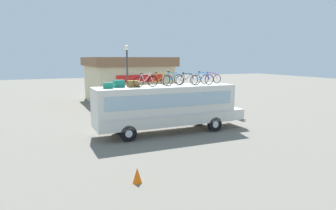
% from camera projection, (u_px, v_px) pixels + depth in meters
% --- Properties ---
extents(ground_plane, '(120.00, 120.00, 0.00)m').
position_uv_depth(ground_plane, '(166.00, 133.00, 20.22)').
color(ground_plane, slate).
extents(bus, '(10.59, 2.50, 3.19)m').
position_uv_depth(bus, '(167.00, 105.00, 19.99)').
color(bus, silver).
rests_on(bus, ground).
extents(luggage_bag_1, '(0.55, 0.33, 0.36)m').
position_uv_depth(luggage_bag_1, '(108.00, 86.00, 17.98)').
color(luggage_bag_1, '#1E7F66').
rests_on(luggage_bag_1, bus).
extents(luggage_bag_2, '(0.65, 0.47, 0.46)m').
position_uv_depth(luggage_bag_2, '(119.00, 84.00, 18.72)').
color(luggage_bag_2, '#1E7F66').
rests_on(luggage_bag_2, bus).
extents(luggage_bag_3, '(0.70, 0.53, 0.41)m').
position_uv_depth(luggage_bag_3, '(133.00, 84.00, 18.94)').
color(luggage_bag_3, olive).
rests_on(luggage_bag_3, bus).
extents(rooftop_bicycle_1, '(1.64, 0.44, 0.90)m').
position_uv_depth(rooftop_bicycle_1, '(146.00, 81.00, 18.85)').
color(rooftop_bicycle_1, black).
rests_on(rooftop_bicycle_1, bus).
extents(rooftop_bicycle_2, '(1.78, 0.44, 0.94)m').
position_uv_depth(rooftop_bicycle_2, '(160.00, 80.00, 19.25)').
color(rooftop_bicycle_2, black).
rests_on(rooftop_bicycle_2, bus).
extents(rooftop_bicycle_3, '(1.74, 0.44, 0.95)m').
position_uv_depth(rooftop_bicycle_3, '(172.00, 79.00, 20.24)').
color(rooftop_bicycle_3, black).
rests_on(rooftop_bicycle_3, bus).
extents(rooftop_bicycle_4, '(1.74, 0.44, 0.86)m').
position_uv_depth(rooftop_bicycle_4, '(187.00, 80.00, 20.42)').
color(rooftop_bicycle_4, black).
rests_on(rooftop_bicycle_4, bus).
extents(rooftop_bicycle_5, '(1.75, 0.44, 0.93)m').
position_uv_depth(rooftop_bicycle_5, '(203.00, 79.00, 20.42)').
color(rooftop_bicycle_5, black).
rests_on(rooftop_bicycle_5, bus).
extents(rooftop_bicycle_6, '(1.70, 0.44, 0.87)m').
position_uv_depth(rooftop_bicycle_6, '(211.00, 79.00, 21.45)').
color(rooftop_bicycle_6, black).
rests_on(rooftop_bicycle_6, bus).
extents(roadside_building, '(8.66, 10.33, 5.11)m').
position_uv_depth(roadside_building, '(126.00, 79.00, 34.38)').
color(roadside_building, beige).
rests_on(roadside_building, ground).
extents(traffic_cone, '(0.39, 0.39, 0.64)m').
position_uv_depth(traffic_cone, '(137.00, 175.00, 12.02)').
color(traffic_cone, orange).
rests_on(traffic_cone, ground).
extents(street_lamp, '(0.40, 0.40, 6.06)m').
position_uv_depth(street_lamp, '(127.00, 71.00, 24.51)').
color(street_lamp, '#38383D').
rests_on(street_lamp, ground).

